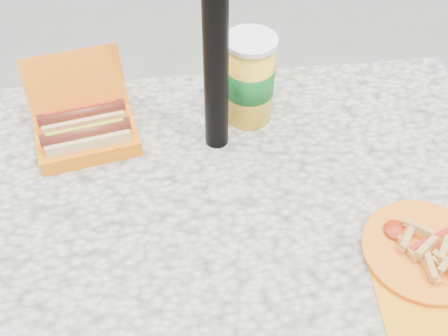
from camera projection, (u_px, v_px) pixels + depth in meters
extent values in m
cube|color=beige|center=(226.00, 204.00, 1.14)|extent=(1.20, 0.80, 0.05)
cylinder|color=black|center=(36.00, 224.00, 1.57)|extent=(0.07, 0.07, 0.70)
cylinder|color=black|center=(381.00, 192.00, 1.65)|extent=(0.07, 0.07, 0.70)
cube|color=orange|center=(88.00, 139.00, 1.20)|extent=(0.23, 0.17, 0.04)
cube|color=orange|center=(75.00, 82.00, 1.21)|extent=(0.22, 0.10, 0.13)
cube|color=#F6CC92|center=(88.00, 141.00, 1.17)|extent=(0.18, 0.08, 0.04)
cylinder|color=maroon|center=(86.00, 132.00, 1.15)|extent=(0.19, 0.06, 0.03)
cylinder|color=#AFAC1F|center=(85.00, 127.00, 1.14)|extent=(0.16, 0.04, 0.01)
cube|color=#F6CC92|center=(84.00, 122.00, 1.21)|extent=(0.18, 0.08, 0.04)
cylinder|color=maroon|center=(82.00, 113.00, 1.19)|extent=(0.19, 0.06, 0.03)
cylinder|color=#9B1F09|center=(81.00, 108.00, 1.18)|extent=(0.16, 0.04, 0.01)
cube|color=orange|center=(431.00, 303.00, 0.95)|extent=(0.19, 0.19, 0.00)
cylinder|color=orange|center=(425.00, 251.00, 1.02)|extent=(0.22, 0.22, 0.01)
cylinder|color=orange|center=(426.00, 249.00, 1.01)|extent=(0.23, 0.23, 0.01)
cube|color=#E4924A|center=(419.00, 228.00, 1.02)|extent=(0.05, 0.05, 0.01)
cube|color=#E4924A|center=(444.00, 248.00, 0.99)|extent=(0.04, 0.05, 0.01)
cube|color=#E4924A|center=(409.00, 249.00, 1.00)|extent=(0.03, 0.06, 0.01)
cube|color=#E4924A|center=(427.00, 247.00, 0.99)|extent=(0.05, 0.04, 0.01)
cube|color=#E4924A|center=(443.00, 254.00, 0.99)|extent=(0.05, 0.04, 0.01)
cube|color=#E4924A|center=(441.00, 255.00, 0.99)|extent=(0.04, 0.05, 0.01)
cube|color=#E4924A|center=(407.00, 237.00, 1.01)|extent=(0.04, 0.05, 0.01)
cube|color=#E4924A|center=(405.00, 241.00, 1.01)|extent=(0.04, 0.05, 0.01)
cube|color=#E4924A|center=(430.00, 266.00, 0.97)|extent=(0.02, 0.06, 0.01)
cube|color=#E4924A|center=(446.00, 263.00, 0.97)|extent=(0.04, 0.05, 0.01)
cube|color=#E4924A|center=(447.00, 262.00, 0.97)|extent=(0.05, 0.04, 0.01)
cube|color=#E4924A|center=(430.00, 271.00, 0.97)|extent=(0.02, 0.06, 0.01)
ellipsoid|color=#9B1F09|center=(397.00, 230.00, 1.03)|extent=(0.05, 0.05, 0.01)
cube|color=red|center=(431.00, 238.00, 1.01)|extent=(0.09, 0.04, 0.00)
cylinder|color=yellow|center=(249.00, 82.00, 1.21)|extent=(0.10, 0.10, 0.20)
cylinder|color=#0E5C1D|center=(250.00, 79.00, 1.21)|extent=(0.11, 0.11, 0.06)
cylinder|color=white|center=(251.00, 41.00, 1.14)|extent=(0.11, 0.11, 0.01)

